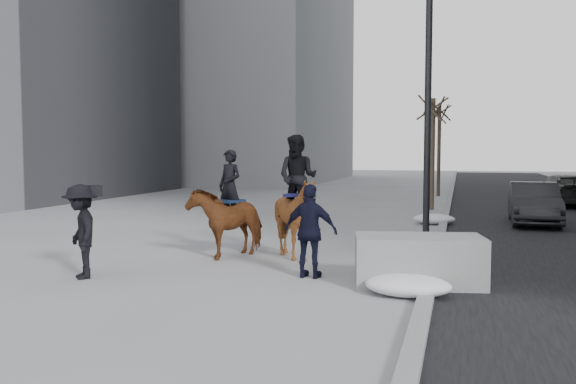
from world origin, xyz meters
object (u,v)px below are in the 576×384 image
(mounted_right, at_px, (296,209))
(mounted_left, at_px, (228,216))
(planter, at_px, (419,261))
(car_near, at_px, (534,203))

(mounted_right, bearing_deg, mounted_left, 179.61)
(planter, height_order, mounted_right, mounted_right)
(planter, height_order, car_near, car_near)
(car_near, bearing_deg, mounted_left, -130.65)
(car_near, bearing_deg, planter, -105.05)
(planter, bearing_deg, car_near, 73.55)
(mounted_left, bearing_deg, mounted_right, -0.39)
(planter, xyz_separation_m, mounted_right, (-2.75, 1.92, 0.65))
(mounted_left, height_order, mounted_right, mounted_right)
(car_near, height_order, mounted_left, mounted_left)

